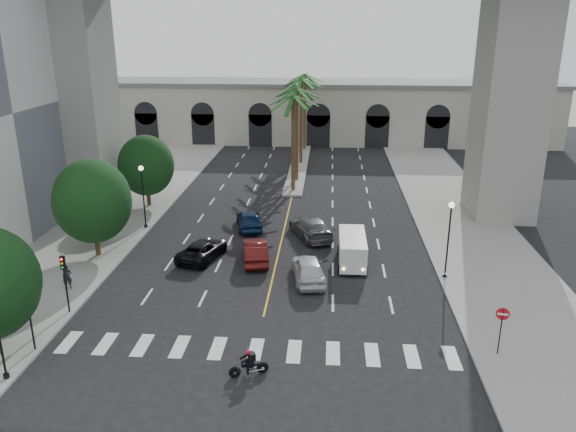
% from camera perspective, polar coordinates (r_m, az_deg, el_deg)
% --- Properties ---
extents(ground, '(140.00, 140.00, 0.00)m').
position_cam_1_polar(ground, '(31.18, -2.95, -11.96)').
color(ground, black).
rests_on(ground, ground).
extents(sidewalk_left, '(8.00, 100.00, 0.15)m').
position_cam_1_polar(sidewalk_left, '(48.21, -18.65, -1.46)').
color(sidewalk_left, gray).
rests_on(sidewalk_left, ground).
extents(sidewalk_right, '(8.00, 100.00, 0.15)m').
position_cam_1_polar(sidewalk_right, '(45.94, 18.42, -2.42)').
color(sidewalk_right, gray).
rests_on(sidewalk_right, ground).
extents(median, '(2.00, 24.00, 0.20)m').
position_cam_1_polar(median, '(66.58, 1.09, 5.01)').
color(median, gray).
rests_on(median, ground).
extents(pier_building, '(71.00, 10.50, 8.50)m').
position_cam_1_polar(pier_building, '(82.48, 1.78, 10.62)').
color(pier_building, '#BBB5A7').
rests_on(pier_building, ground).
extents(palm_a, '(3.20, 3.20, 10.30)m').
position_cam_1_polar(palm_a, '(55.12, 0.55, 11.64)').
color(palm_a, '#47331E').
rests_on(palm_a, ground).
extents(palm_b, '(3.20, 3.20, 10.60)m').
position_cam_1_polar(palm_b, '(59.05, 0.91, 12.39)').
color(palm_b, '#47331E').
rests_on(palm_b, ground).
extents(palm_c, '(3.20, 3.20, 10.10)m').
position_cam_1_polar(palm_c, '(63.08, 0.85, 12.37)').
color(palm_c, '#47331E').
rests_on(palm_c, ground).
extents(palm_d, '(3.20, 3.20, 10.90)m').
position_cam_1_polar(palm_d, '(66.96, 1.37, 13.37)').
color(palm_d, '#47331E').
rests_on(palm_d, ground).
extents(palm_e, '(3.20, 3.20, 10.40)m').
position_cam_1_polar(palm_e, '(70.99, 1.33, 13.31)').
color(palm_e, '#47331E').
rests_on(palm_e, ground).
extents(palm_f, '(3.20, 3.20, 10.70)m').
position_cam_1_polar(palm_f, '(74.93, 1.73, 13.80)').
color(palm_f, '#47331E').
rests_on(palm_f, ground).
extents(street_tree_mid, '(5.44, 5.44, 7.21)m').
position_cam_1_polar(street_tree_mid, '(41.82, -19.26, 1.42)').
color(street_tree_mid, '#382616').
rests_on(street_tree_mid, ground).
extents(street_tree_far, '(5.04, 5.04, 6.68)m').
position_cam_1_polar(street_tree_far, '(52.71, -14.22, 5.00)').
color(street_tree_far, '#382616').
rests_on(street_tree_far, ground).
extents(lamp_post_left_far, '(0.40, 0.40, 5.35)m').
position_cam_1_polar(lamp_post_left_far, '(46.88, -14.52, 2.43)').
color(lamp_post_left_far, black).
rests_on(lamp_post_left_far, ground).
extents(lamp_post_right, '(0.40, 0.40, 5.35)m').
position_cam_1_polar(lamp_post_right, '(37.66, 16.03, -1.71)').
color(lamp_post_right, black).
rests_on(lamp_post_right, ground).
extents(traffic_signal_near, '(0.25, 0.18, 3.65)m').
position_cam_1_polar(traffic_signal_near, '(31.31, -24.87, -8.48)').
color(traffic_signal_near, black).
rests_on(traffic_signal_near, ground).
extents(traffic_signal_far, '(0.25, 0.18, 3.65)m').
position_cam_1_polar(traffic_signal_far, '(34.48, -21.77, -5.55)').
color(traffic_signal_far, black).
rests_on(traffic_signal_far, ground).
extents(motorcycle_rider, '(1.84, 0.81, 1.40)m').
position_cam_1_polar(motorcycle_rider, '(27.74, -3.90, -14.73)').
color(motorcycle_rider, black).
rests_on(motorcycle_rider, ground).
extents(car_a, '(2.73, 5.05, 1.63)m').
position_cam_1_polar(car_a, '(36.92, 2.08, -5.40)').
color(car_a, silver).
rests_on(car_a, ground).
extents(car_b, '(2.46, 4.94, 1.56)m').
position_cam_1_polar(car_b, '(39.91, -3.34, -3.57)').
color(car_b, '#4D0F0F').
rests_on(car_b, ground).
extents(car_c, '(3.41, 5.23, 1.34)m').
position_cam_1_polar(car_c, '(40.76, -8.70, -3.44)').
color(car_c, black).
rests_on(car_c, ground).
extents(car_d, '(4.17, 6.00, 1.61)m').
position_cam_1_polar(car_d, '(44.38, 2.33, -1.17)').
color(car_d, '#58585C').
rests_on(car_d, ground).
extents(car_e, '(2.94, 5.04, 1.61)m').
position_cam_1_polar(car_e, '(46.36, -3.96, -0.31)').
color(car_e, '#10274E').
rests_on(car_e, ground).
extents(cargo_van, '(1.99, 4.91, 2.09)m').
position_cam_1_polar(cargo_van, '(39.48, 6.54, -3.32)').
color(cargo_van, silver).
rests_on(cargo_van, ground).
extents(pedestrian_a, '(0.68, 0.59, 1.56)m').
position_cam_1_polar(pedestrian_a, '(38.10, -21.52, -5.80)').
color(pedestrian_a, black).
rests_on(pedestrian_a, sidewalk_left).
extents(pedestrian_b, '(1.03, 0.84, 1.95)m').
position_cam_1_polar(pedestrian_b, '(40.20, -25.22, -4.73)').
color(pedestrian_b, black).
rests_on(pedestrian_b, sidewalk_left).
extents(do_not_enter_sign, '(0.66, 0.16, 2.73)m').
position_cam_1_polar(do_not_enter_sign, '(30.31, 20.89, -9.97)').
color(do_not_enter_sign, black).
rests_on(do_not_enter_sign, ground).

